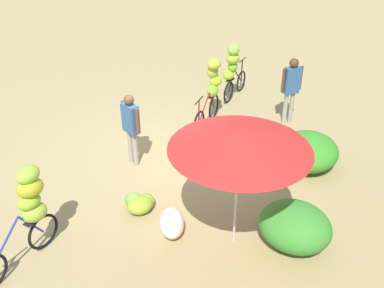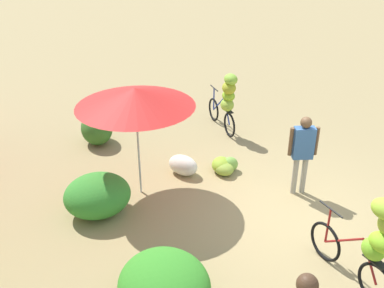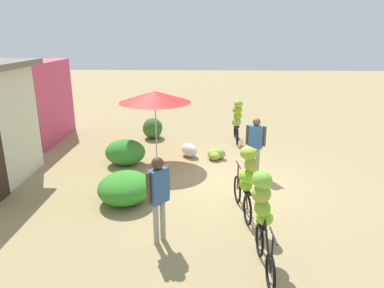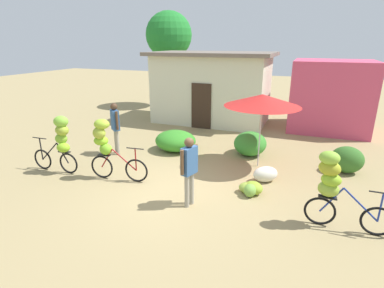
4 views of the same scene
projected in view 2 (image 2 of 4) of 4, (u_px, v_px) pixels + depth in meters
ground_plane at (290, 212)px, 8.39m from camera, size 60.00×60.00×0.00m
hedge_bush_front_left at (164, 285)px, 6.22m from camera, size 1.46×1.32×0.72m
hedge_bush_front_right at (97, 195)px, 8.17m from camera, size 1.10×1.25×0.80m
hedge_bush_mid at (97, 128)px, 10.78m from camera, size 0.94×0.76×0.80m
market_umbrella at (135, 97)px, 8.05m from camera, size 2.25×2.25×2.25m
bicycle_near_pile at (374, 239)px, 6.11m from camera, size 1.72×0.46×1.73m
bicycle_center_loaded at (227, 98)px, 11.00m from camera, size 1.70×0.46×1.66m
banana_pile_on_ground at (224, 166)px, 9.63m from camera, size 0.73×0.69×0.33m
produce_sack at (183, 165)px, 9.53m from camera, size 0.83×0.76×0.44m
person_bystander at (303, 148)px, 8.51m from camera, size 0.31×0.56×1.69m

